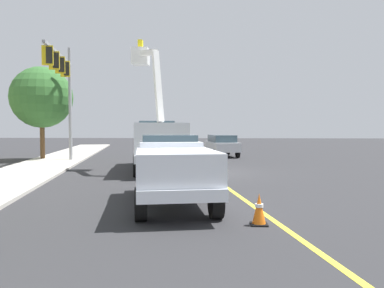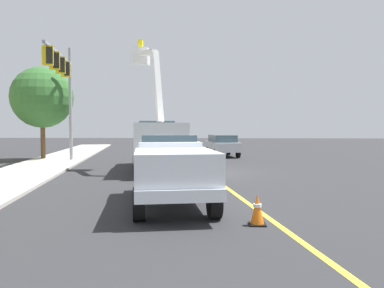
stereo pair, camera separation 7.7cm
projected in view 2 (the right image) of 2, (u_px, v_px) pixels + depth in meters
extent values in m
plane|color=#2D2D30|center=(206.00, 173.00, 19.13)|extent=(120.00, 120.00, 0.00)
cube|color=#B2ADA3|center=(20.00, 175.00, 17.96)|extent=(59.65, 14.46, 0.12)
cube|color=yellow|center=(206.00, 173.00, 19.13)|extent=(49.19, 9.26, 0.01)
cube|color=silver|center=(159.00, 153.00, 20.54)|extent=(8.52, 3.95, 0.36)
cube|color=silver|center=(157.00, 138.00, 23.10)|extent=(3.01, 2.79, 1.60)
cube|color=#384C56|center=(157.00, 126.00, 23.27)|extent=(2.16, 2.39, 0.64)
cube|color=silver|center=(159.00, 141.00, 19.53)|extent=(5.62, 3.41, 1.80)
cube|color=white|center=(158.00, 86.00, 18.30)|extent=(1.06, 0.73, 3.49)
cube|color=white|center=(147.00, 53.00, 19.71)|extent=(2.38, 1.40, 0.61)
cube|color=white|center=(141.00, 57.00, 20.84)|extent=(0.90, 0.90, 0.90)
cube|color=yellow|center=(141.00, 46.00, 20.82)|extent=(0.36, 0.24, 0.60)
cylinder|color=black|center=(138.00, 156.00, 23.25)|extent=(1.08, 0.52, 1.04)
cylinder|color=black|center=(175.00, 156.00, 23.54)|extent=(1.08, 0.52, 1.04)
cylinder|color=black|center=(137.00, 163.00, 18.95)|extent=(1.08, 0.52, 1.04)
cylinder|color=black|center=(182.00, 163.00, 19.24)|extent=(1.08, 0.52, 1.04)
cylinder|color=black|center=(137.00, 166.00, 17.65)|extent=(1.08, 0.52, 1.04)
cylinder|color=black|center=(185.00, 165.00, 17.94)|extent=(1.08, 0.52, 1.04)
cube|color=white|center=(172.00, 180.00, 11.32)|extent=(5.89, 3.08, 0.30)
cube|color=white|center=(169.00, 158.00, 12.51)|extent=(2.33, 2.27, 1.10)
cube|color=#384C56|center=(168.00, 143.00, 12.69)|extent=(1.64, 1.98, 0.56)
cube|color=white|center=(174.00, 170.00, 10.30)|extent=(3.69, 2.68, 1.10)
cylinder|color=black|center=(140.00, 182.00, 13.04)|extent=(0.88, 0.45, 0.84)
cylinder|color=black|center=(195.00, 181.00, 13.28)|extent=(0.88, 0.45, 0.84)
cylinder|color=black|center=(139.00, 204.00, 9.38)|extent=(0.88, 0.45, 0.84)
cylinder|color=black|center=(214.00, 202.00, 9.62)|extent=(0.88, 0.45, 0.84)
cube|color=silver|center=(223.00, 146.00, 30.11)|extent=(5.07, 2.74, 0.70)
cube|color=#384C56|center=(222.00, 139.00, 30.23)|extent=(3.70, 2.27, 0.60)
cylinder|color=black|center=(238.00, 153.00, 28.62)|extent=(0.71, 0.36, 0.68)
cylinder|color=black|center=(216.00, 154.00, 28.40)|extent=(0.71, 0.36, 0.68)
cylinder|color=black|center=(228.00, 151.00, 31.85)|extent=(0.71, 0.36, 0.68)
cylinder|color=black|center=(208.00, 151.00, 31.63)|extent=(0.71, 0.36, 0.68)
cube|color=black|center=(257.00, 224.00, 9.00)|extent=(0.40, 0.40, 0.04)
cone|color=orange|center=(257.00, 208.00, 8.98)|extent=(0.32, 0.32, 0.71)
cylinder|color=white|center=(257.00, 205.00, 8.98)|extent=(0.20, 0.20, 0.08)
cube|color=black|center=(187.00, 162.00, 25.15)|extent=(0.40, 0.40, 0.04)
cone|color=orange|center=(187.00, 156.00, 25.14)|extent=(0.32, 0.32, 0.68)
cylinder|color=white|center=(187.00, 155.00, 25.13)|extent=(0.20, 0.20, 0.08)
cylinder|color=gray|center=(71.00, 105.00, 25.52)|extent=(0.22, 0.22, 7.61)
cube|color=gray|center=(59.00, 54.00, 22.01)|extent=(6.76, 1.40, 0.16)
cube|color=gold|center=(66.00, 69.00, 23.92)|extent=(0.22, 0.57, 1.00)
cube|color=black|center=(67.00, 69.00, 23.93)|extent=(0.25, 0.35, 0.84)
cube|color=gold|center=(60.00, 65.00, 22.41)|extent=(0.22, 0.57, 1.00)
cube|color=black|center=(62.00, 65.00, 22.42)|extent=(0.25, 0.35, 0.84)
cube|color=gold|center=(54.00, 61.00, 20.90)|extent=(0.22, 0.57, 1.00)
cube|color=black|center=(56.00, 61.00, 20.92)|extent=(0.25, 0.35, 0.84)
cube|color=gold|center=(48.00, 55.00, 19.40)|extent=(0.22, 0.57, 1.00)
cube|color=black|center=(50.00, 55.00, 19.41)|extent=(0.25, 0.35, 0.84)
cylinder|color=brown|center=(43.00, 139.00, 26.66)|extent=(0.32, 0.32, 2.90)
sphere|color=#33662D|center=(42.00, 97.00, 26.53)|extent=(4.26, 4.26, 4.26)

